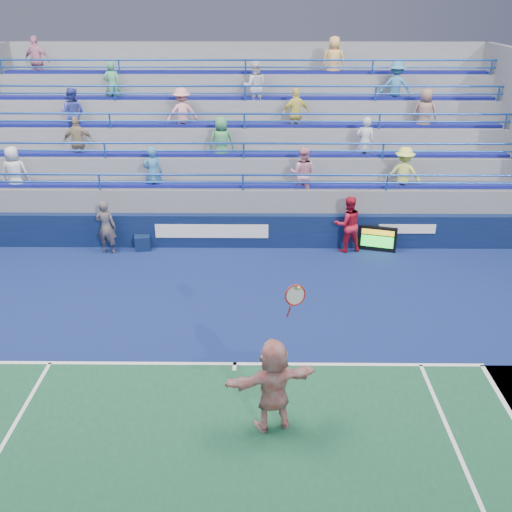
{
  "coord_description": "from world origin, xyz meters",
  "views": [
    {
      "loc": [
        0.57,
        -10.44,
        7.44
      ],
      "look_at": [
        0.45,
        2.5,
        1.5
      ],
      "focal_mm": 40.0,
      "sensor_mm": 36.0,
      "label": 1
    }
  ],
  "objects_px": {
    "tennis_player": "(273,385)",
    "ball_girl": "(348,224)",
    "judge_chair": "(143,241)",
    "line_judge": "(106,227)",
    "serve_speed_board": "(378,239)"
  },
  "relations": [
    {
      "from": "line_judge",
      "to": "tennis_player",
      "type": "bearing_deg",
      "value": 130.72
    },
    {
      "from": "tennis_player",
      "to": "line_judge",
      "type": "distance_m",
      "value": 9.43
    },
    {
      "from": "tennis_player",
      "to": "line_judge",
      "type": "bearing_deg",
      "value": 122.46
    },
    {
      "from": "serve_speed_board",
      "to": "ball_girl",
      "type": "xyz_separation_m",
      "value": [
        -0.97,
        0.01,
        0.49
      ]
    },
    {
      "from": "line_judge",
      "to": "serve_speed_board",
      "type": "bearing_deg",
      "value": -170.37
    },
    {
      "from": "serve_speed_board",
      "to": "tennis_player",
      "type": "bearing_deg",
      "value": -112.98
    },
    {
      "from": "serve_speed_board",
      "to": "line_judge",
      "type": "bearing_deg",
      "value": -178.63
    },
    {
      "from": "judge_chair",
      "to": "tennis_player",
      "type": "xyz_separation_m",
      "value": [
        4.02,
        -8.22,
        0.67
      ]
    },
    {
      "from": "judge_chair",
      "to": "ball_girl",
      "type": "distance_m",
      "value": 6.54
    },
    {
      "from": "judge_chair",
      "to": "ball_girl",
      "type": "relative_size",
      "value": 0.47
    },
    {
      "from": "tennis_player",
      "to": "ball_girl",
      "type": "height_order",
      "value": "tennis_player"
    },
    {
      "from": "judge_chair",
      "to": "serve_speed_board",
      "type": "bearing_deg",
      "value": -0.47
    },
    {
      "from": "judge_chair",
      "to": "tennis_player",
      "type": "height_order",
      "value": "tennis_player"
    },
    {
      "from": "tennis_player",
      "to": "ball_girl",
      "type": "xyz_separation_m",
      "value": [
        2.49,
        8.17,
        -0.04
      ]
    },
    {
      "from": "tennis_player",
      "to": "ball_girl",
      "type": "distance_m",
      "value": 8.54
    }
  ]
}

